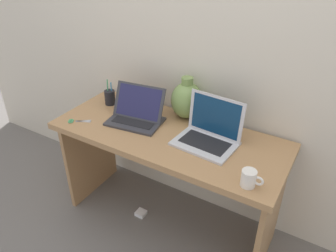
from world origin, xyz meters
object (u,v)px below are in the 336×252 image
(pen_cup, at_px, (110,97))
(scissors, at_px, (75,121))
(power_brick, at_px, (141,213))
(laptop_left, at_px, (137,112))
(green_vase, at_px, (187,100))
(laptop_right, at_px, (210,130))
(coffee_mug, at_px, (249,178))

(pen_cup, relative_size, scissors, 1.31)
(pen_cup, height_order, power_brick, pen_cup)
(laptop_left, xyz_separation_m, green_vase, (0.25, 0.20, 0.06))
(laptop_right, distance_m, power_brick, 0.92)
(green_vase, bearing_deg, coffee_mug, -37.59)
(pen_cup, bearing_deg, coffee_mug, -16.43)
(laptop_left, distance_m, green_vase, 0.33)
(scissors, bearing_deg, laptop_right, 16.12)
(laptop_left, bearing_deg, scissors, -146.85)
(pen_cup, bearing_deg, laptop_right, -4.91)
(laptop_left, relative_size, green_vase, 1.32)
(pen_cup, bearing_deg, laptop_left, -17.11)
(coffee_mug, relative_size, pen_cup, 0.61)
(coffee_mug, xyz_separation_m, power_brick, (-0.77, 0.15, -0.78))
(scissors, height_order, power_brick, scissors)
(green_vase, xyz_separation_m, pen_cup, (-0.55, -0.11, -0.07))
(green_vase, bearing_deg, pen_cup, -168.35)
(green_vase, distance_m, scissors, 0.73)
(laptop_left, relative_size, coffee_mug, 3.32)
(pen_cup, bearing_deg, green_vase, 11.65)
(green_vase, bearing_deg, laptop_left, -140.78)
(pen_cup, distance_m, power_brick, 0.88)
(laptop_right, distance_m, coffee_mug, 0.42)
(laptop_left, distance_m, scissors, 0.40)
(scissors, bearing_deg, coffee_mug, -1.07)
(green_vase, relative_size, scissors, 2.01)
(laptop_right, distance_m, pen_cup, 0.80)
(coffee_mug, bearing_deg, laptop_left, 163.82)
(coffee_mug, relative_size, power_brick, 1.58)
(laptop_left, relative_size, pen_cup, 2.03)
(laptop_right, relative_size, pen_cup, 2.01)
(laptop_left, height_order, green_vase, green_vase)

